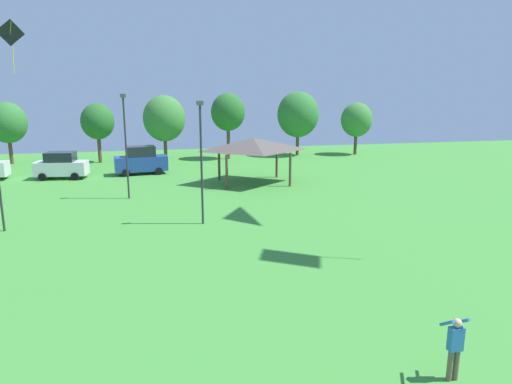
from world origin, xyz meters
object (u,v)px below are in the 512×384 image
Objects in this scene: kite_flying_5 at (11,35)px; treeline_tree_2 at (98,122)px; light_post_1 at (126,141)px; treeline_tree_5 at (298,115)px; parked_car_second_from_left at (61,166)px; light_post_2 at (201,156)px; treeline_tree_4 at (228,112)px; treeline_tree_3 at (164,118)px; treeline_tree_6 at (357,120)px; parked_car_third_from_left at (141,160)px; park_pavilion at (253,144)px; treeline_tree_1 at (7,123)px; person_standing_far_right at (455,345)px.

kite_flying_5 is 17.29m from treeline_tree_2.
light_post_1 is 0.98× the size of treeline_tree_5.
parked_car_second_from_left is (0.93, 7.22, -9.50)m from kite_flying_5.
treeline_tree_4 reaches higher than light_post_2.
light_post_1 is at bearing -119.80° from treeline_tree_4.
light_post_1 is 18.93m from treeline_tree_3.
light_post_2 is 31.84m from treeline_tree_6.
parked_car_second_from_left is 6.49m from parked_car_third_from_left.
light_post_2 is at bearing -116.21° from park_pavilion.
kite_flying_5 is 30.19m from treeline_tree_5.
light_post_1 reaches higher than treeline_tree_2.
kite_flying_5 is 0.50× the size of treeline_tree_3.
treeline_tree_1 reaches higher than park_pavilion.
kite_flying_5 reaches higher than light_post_1.
park_pavilion is at bearing -119.89° from treeline_tree_5.
parked_car_second_from_left is at bearing -151.87° from treeline_tree_4.
treeline_tree_1 is at bearing 123.44° from light_post_1.
parked_car_second_from_left is (-14.57, 31.28, 0.13)m from person_standing_far_right.
treeline_tree_4 reaches higher than treeline_tree_1.
kite_flying_5 is 0.78× the size of parked_car_second_from_left.
light_post_1 is (-9.45, -3.40, 0.82)m from park_pavilion.
treeline_tree_6 is (36.78, -1.16, -0.14)m from treeline_tree_1.
treeline_tree_4 reaches higher than treeline_tree_6.
person_standing_far_right is 0.52× the size of kite_flying_5.
parked_car_second_from_left is at bearing 93.50° from person_standing_far_right.
treeline_tree_2 is (-4.22, 7.79, 2.95)m from parked_car_third_from_left.
light_post_1 is 22.05m from treeline_tree_1.
parked_car_second_from_left is 9.31m from treeline_tree_2.
treeline_tree_4 is (21.89, -1.39, 0.87)m from treeline_tree_1.
treeline_tree_3 is (2.42, 9.23, 3.10)m from parked_car_third_from_left.
light_post_1 is 1.03× the size of treeline_tree_3.
parked_car_second_from_left is 17.99m from treeline_tree_4.
parked_car_third_from_left is 0.76× the size of treeline_tree_1.
light_post_2 is at bearing -50.93° from parked_car_second_from_left.
treeline_tree_5 is (8.40, 14.61, 1.52)m from park_pavilion.
parked_car_third_from_left is at bearing 145.42° from park_pavilion.
light_post_2 is 1.13× the size of treeline_tree_6.
kite_flying_5 reaches higher than parked_car_third_from_left.
light_post_1 is (5.76, -8.72, 2.79)m from parked_car_second_from_left.
parked_car_third_from_left is at bearing -140.11° from treeline_tree_4.
treeline_tree_4 is 1.18× the size of treeline_tree_6.
treeline_tree_1 is 30.01m from treeline_tree_5.
treeline_tree_3 is at bearing 76.40° from person_standing_far_right.
treeline_tree_3 is at bearing 12.24° from treeline_tree_2.
park_pavilion is 0.95× the size of light_post_2.
parked_car_second_from_left is 11.98m from treeline_tree_1.
treeline_tree_5 is at bearing 173.54° from treeline_tree_6.
treeline_tree_1 is at bearing -179.00° from treeline_tree_3.
park_pavilion is 13.74m from treeline_tree_4.
park_pavilion is at bearing -34.78° from treeline_tree_1.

